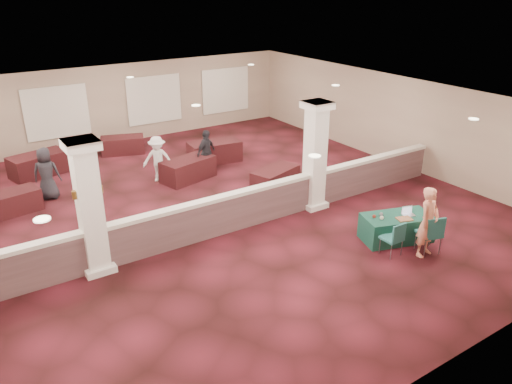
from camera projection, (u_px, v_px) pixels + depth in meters
ground at (201, 212)px, 14.70m from camera, size 16.00×16.00×0.00m
wall_back at (108, 105)px, 20.20m from camera, size 16.00×0.04×3.20m
wall_front at (431, 302)px, 7.93m from camera, size 16.00×0.04×3.20m
wall_right at (395, 120)px, 18.11m from camera, size 0.04×16.00×3.20m
ceiling at (196, 105)px, 13.44m from camera, size 16.00×16.00×0.02m
partition_wall at (226, 213)px, 13.32m from camera, size 15.60×0.28×1.10m
column_left at (90, 207)px, 11.13m from camera, size 0.72×0.72×3.20m
column_right at (315, 155)px, 14.42m from camera, size 0.72×0.72×3.20m
sconce_left at (75, 195)px, 10.84m from camera, size 0.12×0.12×0.18m
sconce_right at (100, 189)px, 11.13m from camera, size 0.12×0.12×0.18m
near_table at (396, 228)px, 13.02m from camera, size 1.97×1.40×0.69m
conf_chair_main at (432, 232)px, 12.25m from camera, size 0.64×0.65×1.02m
conf_chair_side at (395, 236)px, 12.17m from camera, size 0.45×0.46×0.90m
woman at (428, 222)px, 12.09m from camera, size 0.70×0.52×1.79m
far_table_front_left at (11, 203)px, 14.52m from camera, size 1.71×1.07×0.65m
far_table_front_center at (188, 169)px, 16.95m from camera, size 1.98×1.32×0.73m
far_table_front_right at (275, 178)px, 16.26m from camera, size 1.82×1.28×0.67m
far_table_back_left at (39, 165)px, 17.33m from camera, size 2.07×1.40×0.77m
far_table_back_center at (123, 145)px, 19.54m from camera, size 1.80×1.29×0.66m
far_table_back_right at (215, 152)px, 18.62m from camera, size 1.99×1.15×0.77m
attendee_b at (158, 159)px, 16.68m from camera, size 1.08×0.92×1.55m
attendee_c at (206, 152)px, 17.25m from camera, size 1.03×0.79×1.59m
attendee_d at (46, 174)px, 15.30m from camera, size 0.92×0.75×1.65m
laptop_base at (409, 215)px, 12.91m from camera, size 0.36×0.30×0.02m
laptop_screen at (407, 209)px, 12.96m from camera, size 0.30×0.11×0.21m
screen_glow at (407, 210)px, 12.96m from camera, size 0.27×0.09×0.18m
knitting at (404, 219)px, 12.69m from camera, size 0.44×0.38×0.03m
yarn_cream at (382, 218)px, 12.66m from camera, size 0.10×0.10×0.10m
yarn_red at (374, 216)px, 12.75m from camera, size 0.09×0.09×0.09m
yarn_grey at (381, 214)px, 12.87m from camera, size 0.10×0.10×0.10m
scissors at (424, 217)px, 12.80m from camera, size 0.12×0.06×0.01m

